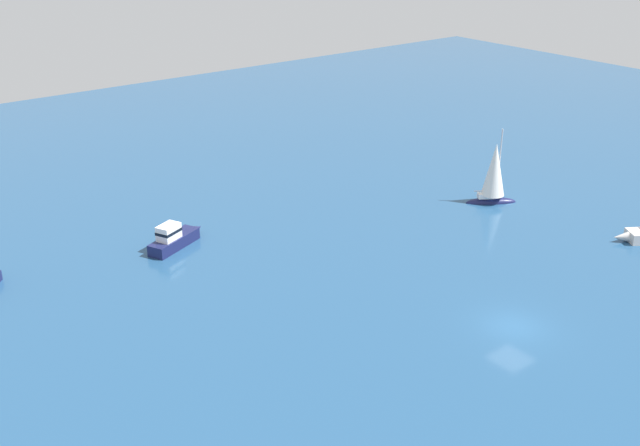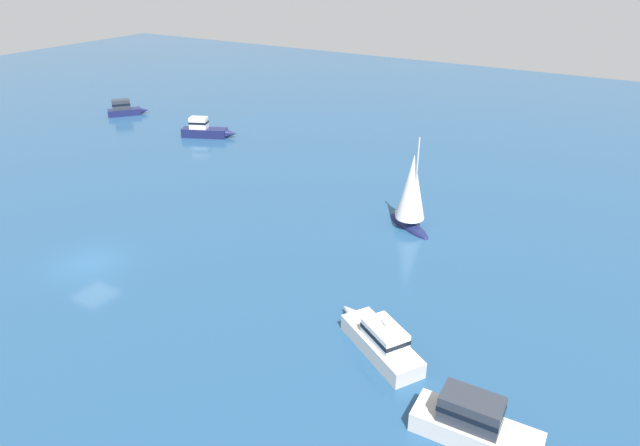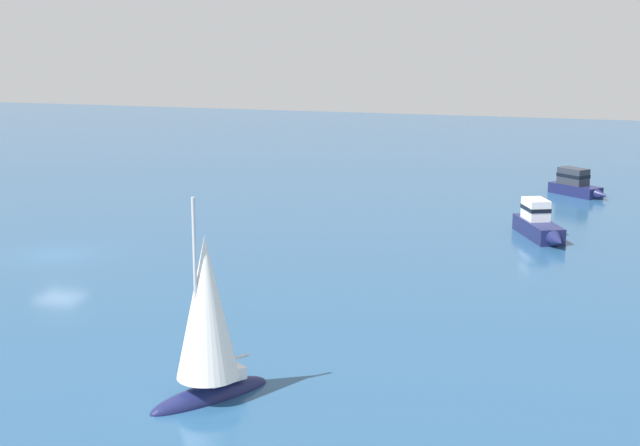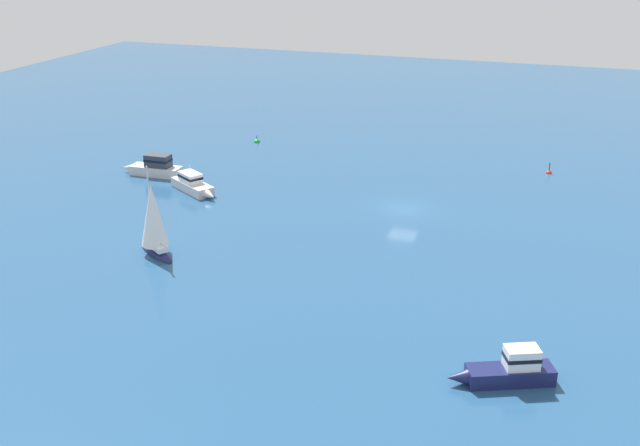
{
  "view_description": "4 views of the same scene",
  "coord_description": "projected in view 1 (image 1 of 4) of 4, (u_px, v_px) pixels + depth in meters",
  "views": [
    {
      "loc": [
        -37.16,
        -27.19,
        26.28
      ],
      "look_at": [
        -3.13,
        17.01,
        2.52
      ],
      "focal_mm": 43.3,
      "sensor_mm": 36.0,
      "label": 1
    },
    {
      "loc": [
        29.39,
        -19.38,
        18.67
      ],
      "look_at": [
        12.23,
        9.33,
        2.11
      ],
      "focal_mm": 31.16,
      "sensor_mm": 36.0,
      "label": 2
    },
    {
      "loc": [
        44.09,
        28.17,
        12.74
      ],
      "look_at": [
        -1.28,
        14.64,
        2.43
      ],
      "focal_mm": 53.23,
      "sensor_mm": 36.0,
      "label": 3
    },
    {
      "loc": [
        -13.65,
        62.53,
        24.1
      ],
      "look_at": [
        5.42,
        7.5,
        0.82
      ],
      "focal_mm": 42.29,
      "sensor_mm": 36.0,
      "label": 4
    }
  ],
  "objects": [
    {
      "name": "launch_1",
      "position": [
        175.0,
        238.0,
        62.24
      ],
      "size": [
        6.03,
        3.6,
        2.18
      ],
      "rotation": [
        0.0,
        0.0,
        0.42
      ],
      "color": "#191E4C",
      "rests_on": "ground"
    },
    {
      "name": "ground_plane",
      "position": [
        514.0,
        326.0,
        50.97
      ],
      "size": [
        162.92,
        162.92,
        0.0
      ],
      "primitive_type": "plane",
      "color": "navy"
    },
    {
      "name": "yacht",
      "position": [
        494.0,
        176.0,
        70.55
      ],
      "size": [
        4.6,
        3.54,
        7.53
      ],
      "rotation": [
        0.0,
        0.0,
        5.71
      ],
      "color": "#191E4C",
      "rests_on": "ground"
    }
  ]
}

